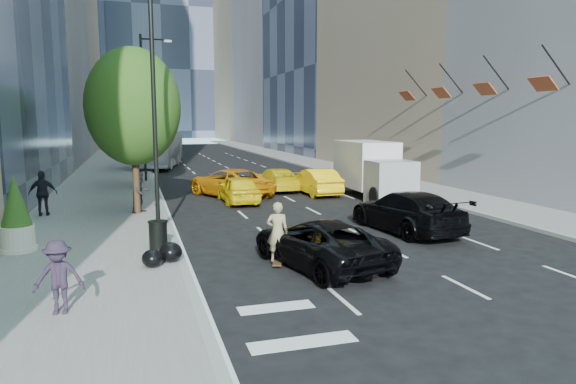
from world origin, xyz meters
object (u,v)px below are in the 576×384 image
object	(u,v)px
black_sedan_lincoln	(320,243)
trash_can	(158,235)
skateboarder	(277,236)
planter_shrub	(16,215)
box_truck	(372,169)
black_sedan_mercedes	(406,211)
city_bus	(161,149)

from	to	relation	value
black_sedan_lincoln	trash_can	world-z (taller)	black_sedan_lincoln
skateboarder	planter_shrub	size ratio (longest dim) A/B	0.73
black_sedan_lincoln	box_truck	distance (m)	14.54
trash_can	black_sedan_mercedes	bearing A→B (deg)	3.22
planter_shrub	black_sedan_mercedes	bearing A→B (deg)	-1.90
planter_shrub	box_truck	bearing A→B (deg)	26.41
black_sedan_mercedes	city_bus	xyz separation A→B (m)	(-7.74, 31.88, 0.85)
skateboarder	box_truck	bearing A→B (deg)	-108.94
black_sedan_lincoln	city_bus	bearing A→B (deg)	-98.89
black_sedan_lincoln	black_sedan_mercedes	distance (m)	6.08
black_sedan_lincoln	planter_shrub	size ratio (longest dim) A/B	2.05
box_truck	trash_can	world-z (taller)	box_truck
city_bus	box_truck	world-z (taller)	city_bus
box_truck	planter_shrub	distance (m)	18.66
skateboarder	city_bus	world-z (taller)	city_bus
black_sedan_lincoln	planter_shrub	bearing A→B (deg)	-37.37
black_sedan_lincoln	box_truck	xyz separation A→B (m)	(7.71, 12.30, 0.89)
skateboarder	black_sedan_lincoln	size ratio (longest dim) A/B	0.36
black_sedan_mercedes	city_bus	bearing A→B (deg)	-82.14
skateboarder	black_sedan_lincoln	world-z (taller)	skateboarder
city_bus	trash_can	xyz separation A→B (m)	(-1.80, -32.42, -1.07)
skateboarder	trash_can	xyz separation A→B (m)	(-3.40, 2.57, -0.32)
black_sedan_lincoln	city_bus	xyz separation A→B (m)	(-2.80, 35.42, 0.95)
city_bus	planter_shrub	distance (m)	32.02
black_sedan_mercedes	box_truck	bearing A→B (deg)	-113.33
city_bus	skateboarder	bearing A→B (deg)	-76.11
trash_can	planter_shrub	xyz separation A→B (m)	(-4.40, 1.00, 0.75)
black_sedan_lincoln	planter_shrub	xyz separation A→B (m)	(-9.00, 4.00, 0.63)
city_bus	trash_can	distance (m)	32.48
black_sedan_mercedes	box_truck	world-z (taller)	box_truck
black_sedan_lincoln	black_sedan_mercedes	bearing A→B (deg)	-157.82
skateboarder	city_bus	distance (m)	35.03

